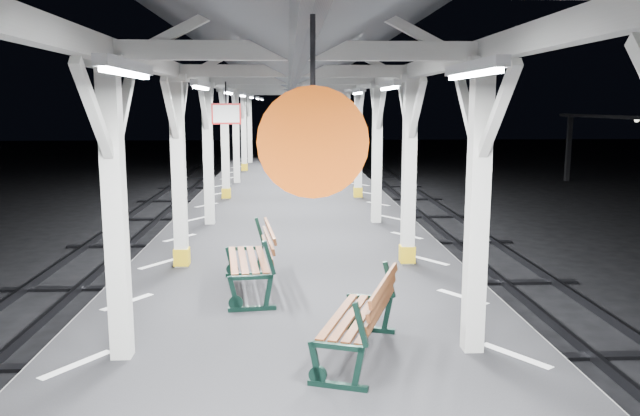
{
  "coord_description": "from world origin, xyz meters",
  "views": [
    {
      "loc": [
        -0.11,
        -8.78,
        3.82
      ],
      "look_at": [
        0.38,
        0.95,
        2.2
      ],
      "focal_mm": 35.0,
      "sensor_mm": 36.0,
      "label": 1
    }
  ],
  "objects": [
    {
      "name": "platform",
      "position": [
        0.0,
        0.0,
        0.5
      ],
      "size": [
        6.0,
        50.0,
        1.0
      ],
      "primitive_type": "cube",
      "color": "black",
      "rests_on": "ground"
    },
    {
      "name": "track_right",
      "position": [
        5.0,
        0.0,
        0.08
      ],
      "size": [
        2.2,
        60.0,
        0.16
      ],
      "color": "#2D2D33",
      "rests_on": "ground"
    },
    {
      "name": "canopy",
      "position": [
        0.0,
        -0.02,
        4.56
      ],
      "size": [
        5.4,
        49.0,
        4.65
      ],
      "color": "silver",
      "rests_on": "platform"
    },
    {
      "name": "bench_mid",
      "position": [
        -0.62,
        0.42,
        1.53
      ],
      "size": [
        0.9,
        1.92,
        1.0
      ],
      "rotation": [
        0.0,
        0.0,
        0.11
      ],
      "color": "black",
      "rests_on": "platform"
    },
    {
      "name": "ground",
      "position": [
        0.0,
        0.0,
        0.0
      ],
      "size": [
        120.0,
        120.0,
        0.0
      ],
      "primitive_type": "plane",
      "color": "black",
      "rests_on": "ground"
    },
    {
      "name": "hazard_stripes_left",
      "position": [
        -2.45,
        0.0,
        1.0
      ],
      "size": [
        1.0,
        48.0,
        0.01
      ],
      "primitive_type": "cube",
      "color": "silver",
      "rests_on": "platform"
    },
    {
      "name": "hazard_stripes_right",
      "position": [
        2.45,
        0.0,
        1.0
      ],
      "size": [
        1.0,
        48.0,
        0.01
      ],
      "primitive_type": "cube",
      "color": "silver",
      "rests_on": "platform"
    },
    {
      "name": "bench_near",
      "position": [
        0.73,
        -2.17,
        1.5
      ],
      "size": [
        1.15,
        1.83,
        0.93
      ],
      "rotation": [
        0.0,
        0.0,
        -0.33
      ],
      "color": "black",
      "rests_on": "platform"
    }
  ]
}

